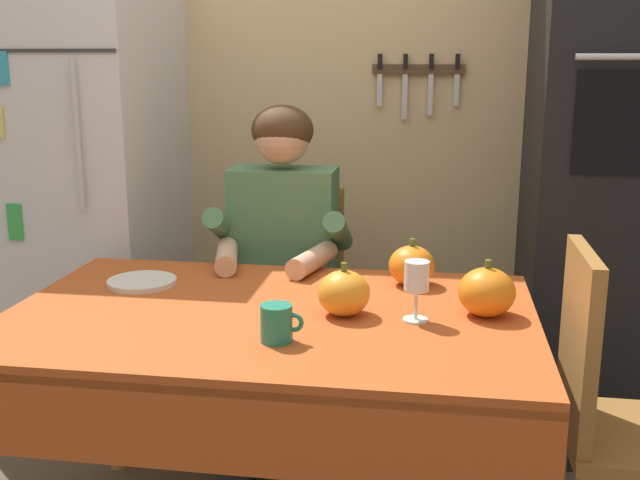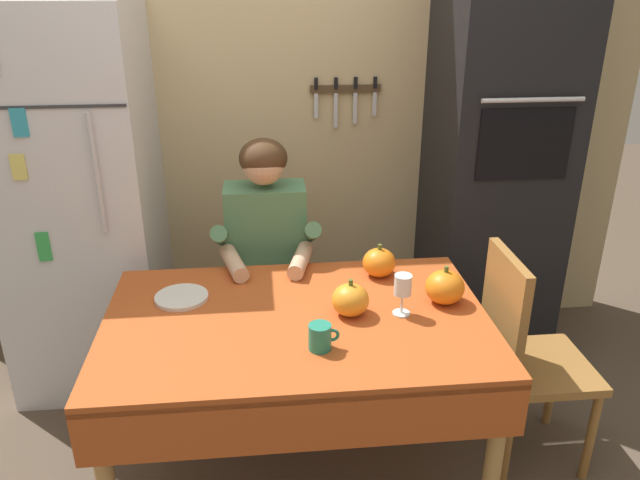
# 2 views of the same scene
# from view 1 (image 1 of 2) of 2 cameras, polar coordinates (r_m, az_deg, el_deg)

# --- Properties ---
(back_wall_assembly) EXTENTS (3.70, 0.13, 2.60)m
(back_wall_assembly) POSITION_cam_1_polar(r_m,az_deg,el_deg) (3.14, 2.10, 11.78)
(back_wall_assembly) COLOR #D1B784
(back_wall_assembly) RESTS_ON ground
(refrigerator) EXTENTS (0.68, 0.71, 1.80)m
(refrigerator) POSITION_cam_1_polar(r_m,az_deg,el_deg) (3.09, -17.65, 3.69)
(refrigerator) COLOR silver
(refrigerator) RESTS_ON ground
(wall_oven) EXTENTS (0.60, 0.64, 2.10)m
(wall_oven) POSITION_cam_1_polar(r_m,az_deg,el_deg) (2.85, 21.58, 5.65)
(wall_oven) COLOR black
(wall_oven) RESTS_ON ground
(dining_table) EXTENTS (1.40, 0.90, 0.74)m
(dining_table) POSITION_cam_1_polar(r_m,az_deg,el_deg) (2.03, -3.89, -7.82)
(dining_table) COLOR tan
(dining_table) RESTS_ON ground
(chair_behind_person) EXTENTS (0.40, 0.40, 0.93)m
(chair_behind_person) POSITION_cam_1_polar(r_m,az_deg,el_deg) (2.83, -2.16, -4.69)
(chair_behind_person) COLOR #9E6B33
(chair_behind_person) RESTS_ON ground
(seated_person) EXTENTS (0.47, 0.55, 1.25)m
(seated_person) POSITION_cam_1_polar(r_m,az_deg,el_deg) (2.59, -3.01, -1.22)
(seated_person) COLOR #38384C
(seated_person) RESTS_ON ground
(chair_right_side) EXTENTS (0.40, 0.40, 0.93)m
(chair_right_side) POSITION_cam_1_polar(r_m,az_deg,el_deg) (2.15, 21.26, -11.74)
(chair_right_side) COLOR #9E6B33
(chair_right_side) RESTS_ON ground
(coffee_mug) EXTENTS (0.10, 0.08, 0.09)m
(coffee_mug) POSITION_cam_1_polar(r_m,az_deg,el_deg) (1.80, -3.25, -6.29)
(coffee_mug) COLOR #237F66
(coffee_mug) RESTS_ON dining_table
(wine_glass) EXTENTS (0.07, 0.07, 0.16)m
(wine_glass) POSITION_cam_1_polar(r_m,az_deg,el_deg) (1.93, 7.30, -2.98)
(wine_glass) COLOR white
(wine_glass) RESTS_ON dining_table
(pumpkin_large) EXTENTS (0.15, 0.15, 0.15)m
(pumpkin_large) POSITION_cam_1_polar(r_m,az_deg,el_deg) (2.01, 12.45, -3.85)
(pumpkin_large) COLOR orange
(pumpkin_large) RESTS_ON dining_table
(pumpkin_medium) EXTENTS (0.14, 0.14, 0.14)m
(pumpkin_medium) POSITION_cam_1_polar(r_m,az_deg,el_deg) (1.97, 1.81, -4.02)
(pumpkin_medium) COLOR orange
(pumpkin_medium) RESTS_ON dining_table
(pumpkin_small) EXTENTS (0.14, 0.14, 0.14)m
(pumpkin_small) POSITION_cam_1_polar(r_m,az_deg,el_deg) (2.25, 6.93, -1.92)
(pumpkin_small) COLOR orange
(pumpkin_small) RESTS_ON dining_table
(serving_tray) EXTENTS (0.20, 0.20, 0.02)m
(serving_tray) POSITION_cam_1_polar(r_m,az_deg,el_deg) (2.31, -13.27, -3.09)
(serving_tray) COLOR silver
(serving_tray) RESTS_ON dining_table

